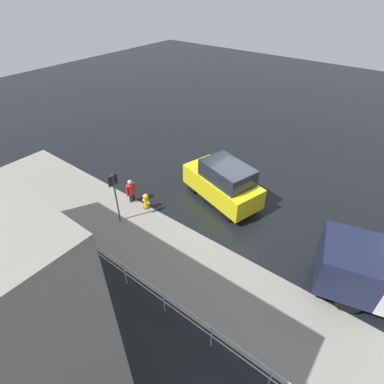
{
  "coord_description": "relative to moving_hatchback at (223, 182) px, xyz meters",
  "views": [
    {
      "loc": [
        -5.18,
        9.92,
        8.88
      ],
      "look_at": [
        1.39,
        1.39,
        0.9
      ],
      "focal_mm": 28.0,
      "sensor_mm": 36.0,
      "label": 1
    }
  ],
  "objects": [
    {
      "name": "ground_plane",
      "position": [
        -0.61,
        -0.06,
        -1.03
      ],
      "size": [
        60.0,
        60.0,
        0.0
      ],
      "primitive_type": "plane",
      "color": "black"
    },
    {
      "name": "kerb_strip",
      "position": [
        -0.61,
        4.14,
        -1.01
      ],
      "size": [
        24.0,
        3.2,
        0.04
      ],
      "primitive_type": "cube",
      "color": "gray",
      "rests_on": "ground"
    },
    {
      "name": "moving_hatchback",
      "position": [
        0.0,
        0.0,
        0.0
      ],
      "size": [
        4.22,
        2.73,
        2.06
      ],
      "color": "yellow",
      "rests_on": "ground"
    },
    {
      "name": "fire_hydrant",
      "position": [
        2.42,
        2.65,
        -0.63
      ],
      "size": [
        0.42,
        0.31,
        0.8
      ],
      "color": "gold",
      "rests_on": "ground"
    },
    {
      "name": "pedestrian",
      "position": [
        3.32,
        2.7,
        -0.34
      ],
      "size": [
        0.26,
        0.57,
        1.22
      ],
      "color": "#B2262D",
      "rests_on": "ground"
    },
    {
      "name": "metal_railing",
      "position": [
        -2.66,
        6.07,
        -0.31
      ],
      "size": [
        9.04,
        0.04,
        1.05
      ],
      "color": "#B7BABF",
      "rests_on": "ground"
    },
    {
      "name": "sign_post",
      "position": [
        2.73,
        3.99,
        0.55
      ],
      "size": [
        0.07,
        0.44,
        2.4
      ],
      "color": "#4C4C51",
      "rests_on": "ground"
    },
    {
      "name": "puddle_patch",
      "position": [
        -0.04,
        -0.38,
        -1.02
      ],
      "size": [
        2.44,
        2.44,
        0.01
      ],
      "primitive_type": "cylinder",
      "color": "black",
      "rests_on": "ground"
    }
  ]
}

